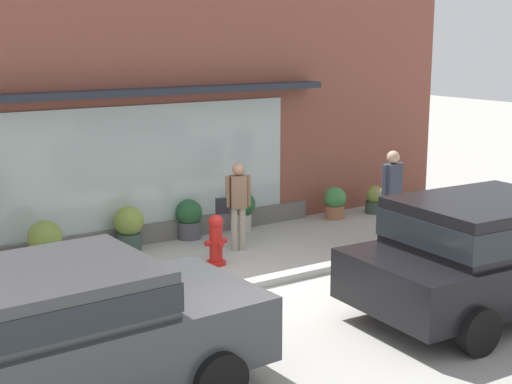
{
  "coord_description": "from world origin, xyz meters",
  "views": [
    {
      "loc": [
        -5.99,
        -9.2,
        3.78
      ],
      "look_at": [
        0.9,
        1.2,
        1.13
      ],
      "focal_mm": 51.94,
      "sensor_mm": 36.0,
      "label": 1
    }
  ],
  "objects": [
    {
      "name": "ground_plane",
      "position": [
        0.0,
        0.0,
        0.0
      ],
      "size": [
        60.0,
        60.0,
        0.0
      ],
      "primitive_type": "plane",
      "color": "#9E9B93"
    },
    {
      "name": "curb_strip",
      "position": [
        0.0,
        -0.2,
        0.06
      ],
      "size": [
        14.0,
        0.24,
        0.12
      ],
      "primitive_type": "cube",
      "color": "#B2B2AD",
      "rests_on": "ground_plane"
    },
    {
      "name": "storefront",
      "position": [
        -0.01,
        3.19,
        2.48
      ],
      "size": [
        14.0,
        0.81,
        5.06
      ],
      "color": "brown",
      "rests_on": "ground_plane"
    },
    {
      "name": "fire_hydrant",
      "position": [
        0.04,
        1.12,
        0.44
      ],
      "size": [
        0.4,
        0.37,
        0.86
      ],
      "color": "red",
      "rests_on": "ground_plane"
    },
    {
      "name": "pedestrian_with_handbag",
      "position": [
        0.79,
        1.65,
        0.9
      ],
      "size": [
        0.61,
        0.33,
        1.58
      ],
      "rotation": [
        0.0,
        0.0,
        2.82
      ],
      "color": "#9E9384",
      "rests_on": "ground_plane"
    },
    {
      "name": "pedestrian_passerby",
      "position": [
        3.37,
        0.43,
        1.04
      ],
      "size": [
        0.52,
        0.23,
        1.74
      ],
      "rotation": [
        0.0,
        0.0,
        0.08
      ],
      "color": "#9E9384",
      "rests_on": "ground_plane"
    },
    {
      "name": "parked_car_dark_gray",
      "position": [
        -3.89,
        -2.25,
        0.87
      ],
      "size": [
        4.41,
        2.22,
        1.53
      ],
      "rotation": [
        0.0,
        0.0,
        0.04
      ],
      "color": "#383A3D",
      "rests_on": "ground_plane"
    },
    {
      "name": "parked_car_black",
      "position": [
        2.08,
        -2.83,
        0.91
      ],
      "size": [
        4.26,
        2.26,
        1.62
      ],
      "rotation": [
        0.0,
        0.0,
        -0.05
      ],
      "color": "black",
      "rests_on": "ground_plane"
    },
    {
      "name": "potted_plant_window_left",
      "position": [
        1.64,
        2.77,
        0.45
      ],
      "size": [
        0.48,
        0.48,
        0.77
      ],
      "color": "#B7B2A3",
      "rests_on": "ground_plane"
    },
    {
      "name": "potted_plant_low_front",
      "position": [
        0.46,
        2.81,
        0.4
      ],
      "size": [
        0.5,
        0.5,
        0.76
      ],
      "color": "#4C4C51",
      "rests_on": "ground_plane"
    },
    {
      "name": "potted_plant_window_right",
      "position": [
        -2.45,
        2.35,
        0.48
      ],
      "size": [
        0.56,
        0.56,
        0.85
      ],
      "color": "#33473D",
      "rests_on": "ground_plane"
    },
    {
      "name": "potted_plant_corner_tall",
      "position": [
        4.82,
        2.42,
        0.29
      ],
      "size": [
        0.42,
        0.42,
        0.59
      ],
      "color": "#33473D",
      "rests_on": "ground_plane"
    },
    {
      "name": "potted_plant_doorstep",
      "position": [
        -0.85,
        2.63,
        0.45
      ],
      "size": [
        0.53,
        0.53,
        0.83
      ],
      "color": "#33473D",
      "rests_on": "ground_plane"
    },
    {
      "name": "potted_plant_trailing_edge",
      "position": [
        3.77,
        2.52,
        0.35
      ],
      "size": [
        0.47,
        0.47,
        0.67
      ],
      "color": "#9E6042",
      "rests_on": "ground_plane"
    }
  ]
}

